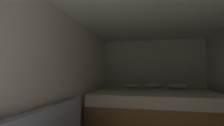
{
  "coord_description": "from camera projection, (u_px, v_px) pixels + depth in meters",
  "views": [
    {
      "loc": [
        -0.07,
        -0.63,
        1.18
      ],
      "look_at": [
        -0.72,
        2.3,
        1.36
      ],
      "focal_mm": 27.96,
      "sensor_mm": 36.0,
      "label": 1
    }
  ],
  "objects": [
    {
      "name": "bed",
      "position": [
        155.0,
        110.0,
        3.76
      ],
      "size": [
        2.53,
        1.84,
        0.93
      ],
      "color": "olive",
      "rests_on": "ground"
    },
    {
      "name": "wall_left",
      "position": [
        62.0,
        82.0,
        2.57
      ],
      "size": [
        0.05,
        5.03,
        2.09
      ],
      "primitive_type": "cube",
      "color": "silver",
      "rests_on": "ground"
    },
    {
      "name": "wall_back",
      "position": [
        154.0,
        78.0,
        4.75
      ],
      "size": [
        2.75,
        0.05,
        2.09
      ],
      "primitive_type": "cube",
      "color": "silver",
      "rests_on": "ground"
    },
    {
      "name": "ceiling_slab",
      "position": [
        155.0,
        4.0,
        2.34
      ],
      "size": [
        2.75,
        5.03,
        0.05
      ],
      "primitive_type": "cube",
      "color": "white",
      "rests_on": "wall_left"
    }
  ]
}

